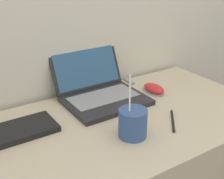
{
  "coord_description": "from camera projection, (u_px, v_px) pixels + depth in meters",
  "views": [
    {
      "loc": [
        -0.61,
        -0.5,
        1.3
      ],
      "look_at": [
        -0.02,
        0.4,
        0.81
      ],
      "focal_mm": 50.0,
      "sensor_mm": 36.0,
      "label": 1
    }
  ],
  "objects": [
    {
      "name": "drink_cup",
      "position": [
        133.0,
        123.0,
        1.01
      ],
      "size": [
        0.09,
        0.09,
        0.21
      ],
      "color": "#33518C",
      "rests_on": "desk"
    },
    {
      "name": "laptop",
      "position": [
        99.0,
        88.0,
        1.28
      ],
      "size": [
        0.31,
        0.33,
        0.21
      ],
      "color": "#232326",
      "rests_on": "desk"
    },
    {
      "name": "pen",
      "position": [
        173.0,
        121.0,
        1.11
      ],
      "size": [
        0.1,
        0.12,
        0.01
      ],
      "color": "black",
      "rests_on": "desk"
    },
    {
      "name": "usb_stick",
      "position": [
        130.0,
        82.0,
        1.45
      ],
      "size": [
        0.02,
        0.06,
        0.01
      ],
      "color": "#99999E",
      "rests_on": "desk"
    },
    {
      "name": "computer_mouse",
      "position": [
        154.0,
        89.0,
        1.35
      ],
      "size": [
        0.07,
        0.12,
        0.03
      ],
      "color": "#B2B2B7",
      "rests_on": "desk"
    }
  ]
}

